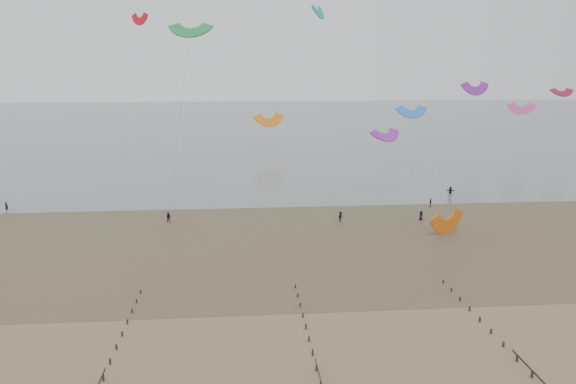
# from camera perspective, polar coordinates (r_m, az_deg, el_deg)

# --- Properties ---
(ground) EXTENTS (500.00, 500.00, 0.00)m
(ground) POSITION_cam_1_polar(r_m,az_deg,el_deg) (56.17, -2.18, -14.56)
(ground) COLOR brown
(ground) RESTS_ON ground
(sea_and_shore) EXTENTS (500.00, 665.00, 0.03)m
(sea_and_shore) POSITION_cam_1_polar(r_m,az_deg,el_deg) (88.11, -5.95, -4.25)
(sea_and_shore) COLOR #475654
(sea_and_shore) RESTS_ON ground
(kitesurfer_lead) EXTENTS (0.75, 0.61, 1.79)m
(kitesurfer_lead) POSITION_cam_1_polar(r_m,az_deg,el_deg) (112.54, -26.69, -1.33)
(kitesurfer_lead) COLOR black
(kitesurfer_lead) RESTS_ON ground
(kitesurfers) EXTENTS (139.80, 17.98, 1.89)m
(kitesurfers) POSITION_cam_1_polar(r_m,az_deg,el_deg) (103.48, 7.80, -1.21)
(kitesurfers) COLOR black
(kitesurfers) RESTS_ON ground
(grounded_kite) EXTENTS (8.68, 8.29, 3.77)m
(grounded_kite) POSITION_cam_1_polar(r_m,az_deg,el_deg) (91.77, 15.83, -3.99)
(grounded_kite) COLOR #DA5D0D
(grounded_kite) RESTS_ON ground
(kites_airborne) EXTENTS (213.30, 112.03, 37.13)m
(kites_airborne) POSITION_cam_1_polar(r_m,az_deg,el_deg) (139.24, -6.53, 10.36)
(kites_airborne) COLOR #F04FAA
(kites_airborne) RESTS_ON ground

